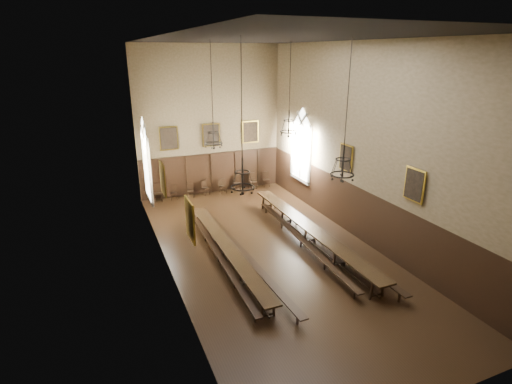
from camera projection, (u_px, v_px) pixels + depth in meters
floor at (271, 252)px, 17.95m from camera, size 9.00×18.00×0.02m
ceiling at (274, 38)px, 14.96m from camera, size 9.00×18.00×0.02m
wall_back at (210, 122)px, 24.29m from camera, size 9.00×0.02×9.00m
wall_front at (448, 248)px, 8.61m from camera, size 9.00×0.02×9.00m
wall_left at (162, 166)px, 14.81m from camera, size 0.02×18.00×9.00m
wall_right at (363, 145)px, 18.10m from camera, size 0.02×18.00×9.00m
wainscot_panelling at (271, 227)px, 17.53m from camera, size 9.00×18.00×2.50m
table_left at (228, 254)px, 17.05m from camera, size 0.67×9.30×0.73m
table_right at (310, 235)px, 18.68m from camera, size 0.79×10.75×0.84m
bench_left_outer at (218, 256)px, 17.03m from camera, size 0.50×9.49×0.43m
bench_left_inner at (240, 252)px, 17.29m from camera, size 0.71×10.65×0.48m
bench_right_inner at (301, 241)px, 18.35m from camera, size 0.68×9.49×0.43m
bench_right_outer at (323, 239)px, 18.54m from camera, size 0.59×10.80×0.49m
chair_0 at (158, 196)px, 24.04m from camera, size 0.50×0.50×1.03m
chair_1 at (174, 195)px, 24.29m from camera, size 0.45×0.45×0.89m
chair_2 at (191, 193)px, 24.67m from camera, size 0.46×0.46×0.86m
chair_3 at (206, 190)px, 25.12m from camera, size 0.51×0.51×0.90m
chair_4 at (223, 189)px, 25.42m from camera, size 0.41×0.41×0.91m
chair_5 at (237, 186)px, 25.88m from camera, size 0.50×0.50×1.00m
chair_6 at (253, 184)px, 26.20m from camera, size 0.46×0.46×1.04m
chair_7 at (266, 182)px, 26.62m from camera, size 0.50×0.50×1.00m
chandelier_back_left at (213, 136)px, 17.54m from camera, size 0.78×0.78×4.46m
chandelier_back_right at (289, 126)px, 19.58m from camera, size 0.85×0.85×4.36m
chandelier_front_left at (242, 178)px, 13.58m from camera, size 0.84×0.84×5.02m
chandelier_front_right at (343, 167)px, 15.22m from camera, size 0.93×0.93×5.10m
portrait_back_0 at (169, 138)px, 23.50m from camera, size 1.10×0.12×1.40m
portrait_back_1 at (211, 135)px, 24.44m from camera, size 1.10×0.12×1.40m
portrait_back_2 at (250, 132)px, 25.39m from camera, size 1.10×0.12×1.40m
portrait_left_0 at (163, 179)px, 15.99m from camera, size 0.12×1.00×1.30m
portrait_left_1 at (190, 220)px, 12.08m from camera, size 0.12×1.00×1.30m
portrait_right_0 at (346, 158)px, 19.18m from camera, size 0.12×1.00×1.30m
portrait_right_1 at (414, 185)px, 15.27m from camera, size 0.12×1.00×1.30m
window_right at (301, 145)px, 23.22m from camera, size 0.20×2.20×4.60m
window_left at (146, 160)px, 19.99m from camera, size 0.20×2.20×4.60m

